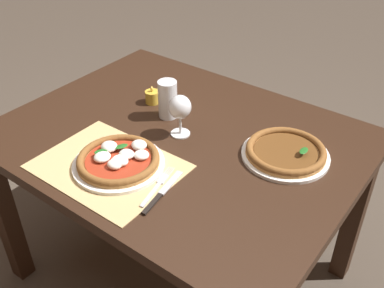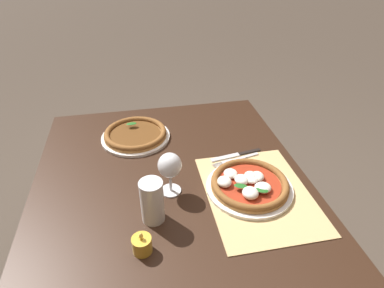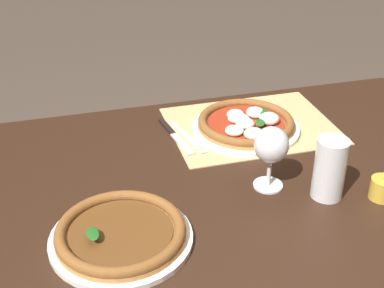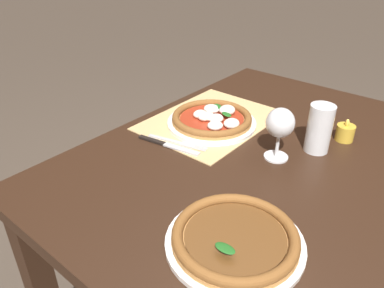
# 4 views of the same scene
# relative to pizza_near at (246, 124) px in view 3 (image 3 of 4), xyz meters

# --- Properties ---
(dining_table) EXTENTS (1.25, 0.98, 0.74)m
(dining_table) POSITION_rel_pizza_near_xyz_m (0.04, 0.26, -0.12)
(dining_table) COLOR black
(dining_table) RESTS_ON ground
(paper_placemat) EXTENTS (0.46, 0.35, 0.00)m
(paper_placemat) POSITION_rel_pizza_near_xyz_m (-0.03, -0.02, -0.02)
(paper_placemat) COLOR tan
(paper_placemat) RESTS_ON dining_table
(pizza_near) EXTENTS (0.30, 0.30, 0.05)m
(pizza_near) POSITION_rel_pizza_near_xyz_m (0.00, 0.00, 0.00)
(pizza_near) COLOR white
(pizza_near) RESTS_ON paper_placemat
(pizza_far) EXTENTS (0.29, 0.29, 0.04)m
(pizza_far) POSITION_rel_pizza_near_xyz_m (0.41, 0.37, -0.01)
(pizza_far) COLOR white
(pizza_far) RESTS_ON dining_table
(wine_glass) EXTENTS (0.08, 0.08, 0.16)m
(wine_glass) POSITION_rel_pizza_near_xyz_m (0.04, 0.26, 0.08)
(wine_glass) COLOR silver
(wine_glass) RESTS_ON dining_table
(pint_glass) EXTENTS (0.07, 0.07, 0.15)m
(pint_glass) POSITION_rel_pizza_near_xyz_m (-0.07, 0.33, 0.05)
(pint_glass) COLOR silver
(pint_glass) RESTS_ON dining_table
(fork) EXTENTS (0.06, 0.20, 0.00)m
(fork) POSITION_rel_pizza_near_xyz_m (0.17, -0.01, -0.02)
(fork) COLOR #B7B7BC
(fork) RESTS_ON paper_placemat
(knife) EXTENTS (0.05, 0.21, 0.01)m
(knife) POSITION_rel_pizza_near_xyz_m (0.20, -0.02, -0.02)
(knife) COLOR black
(knife) RESTS_ON paper_placemat
(votive_candle) EXTENTS (0.06, 0.06, 0.07)m
(votive_candle) POSITION_rel_pizza_near_xyz_m (-0.19, 0.38, -0.00)
(votive_candle) COLOR gold
(votive_candle) RESTS_ON dining_table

